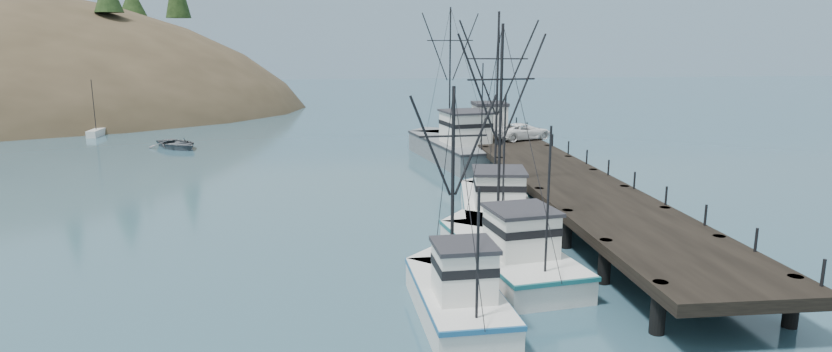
{
  "coord_description": "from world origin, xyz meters",
  "views": [
    {
      "loc": [
        0.33,
        -24.91,
        10.55
      ],
      "look_at": [
        4.35,
        12.79,
        2.5
      ],
      "focal_mm": 28.0,
      "sensor_mm": 36.0,
      "label": 1
    }
  ],
  "objects_px": {
    "pier": "(555,175)",
    "trawler_mid": "(456,295)",
    "pier_shed": "(489,117)",
    "pickup_truck": "(523,131)",
    "work_vessel": "(455,146)",
    "trawler_near": "(506,251)",
    "motorboat": "(177,148)",
    "trawler_far": "(496,204)"
  },
  "relations": [
    {
      "from": "trawler_near",
      "to": "trawler_far",
      "type": "relative_size",
      "value": 0.93
    },
    {
      "from": "pier_shed",
      "to": "trawler_far",
      "type": "bearing_deg",
      "value": -101.3
    },
    {
      "from": "work_vessel",
      "to": "motorboat",
      "type": "height_order",
      "value": "work_vessel"
    },
    {
      "from": "trawler_near",
      "to": "trawler_mid",
      "type": "bearing_deg",
      "value": -122.74
    },
    {
      "from": "pier_shed",
      "to": "pickup_truck",
      "type": "bearing_deg",
      "value": -67.19
    },
    {
      "from": "pier",
      "to": "motorboat",
      "type": "bearing_deg",
      "value": 141.49
    },
    {
      "from": "pier",
      "to": "trawler_mid",
      "type": "bearing_deg",
      "value": -118.71
    },
    {
      "from": "trawler_mid",
      "to": "motorboat",
      "type": "xyz_separation_m",
      "value": [
        -20.75,
        41.73,
        -0.82
      ]
    },
    {
      "from": "trawler_far",
      "to": "trawler_mid",
      "type": "bearing_deg",
      "value": -109.1
    },
    {
      "from": "trawler_far",
      "to": "work_vessel",
      "type": "relative_size",
      "value": 0.76
    },
    {
      "from": "trawler_mid",
      "to": "pier_shed",
      "type": "bearing_deg",
      "value": 75.66
    },
    {
      "from": "trawler_mid",
      "to": "trawler_far",
      "type": "bearing_deg",
      "value": 70.9
    },
    {
      "from": "trawler_far",
      "to": "motorboat",
      "type": "bearing_deg",
      "value": 132.11
    },
    {
      "from": "pier",
      "to": "work_vessel",
      "type": "bearing_deg",
      "value": 105.6
    },
    {
      "from": "pier",
      "to": "trawler_mid",
      "type": "distance_m",
      "value": 20.04
    },
    {
      "from": "trawler_near",
      "to": "pier_shed",
      "type": "xyz_separation_m",
      "value": [
        5.9,
        30.6,
        2.6
      ]
    },
    {
      "from": "trawler_mid",
      "to": "pier_shed",
      "type": "xyz_separation_m",
      "value": [
        9.09,
        35.56,
        2.6
      ]
    },
    {
      "from": "work_vessel",
      "to": "pier_shed",
      "type": "xyz_separation_m",
      "value": [
        3.67,
        2.98,
        2.19
      ]
    },
    {
      "from": "pickup_truck",
      "to": "pier_shed",
      "type": "bearing_deg",
      "value": 2.97
    },
    {
      "from": "trawler_mid",
      "to": "motorboat",
      "type": "relative_size",
      "value": 1.61
    },
    {
      "from": "pier",
      "to": "pickup_truck",
      "type": "distance_m",
      "value": 13.46
    },
    {
      "from": "work_vessel",
      "to": "pier_shed",
      "type": "distance_m",
      "value": 5.21
    },
    {
      "from": "work_vessel",
      "to": "pier_shed",
      "type": "relative_size",
      "value": 5.14
    },
    {
      "from": "pier",
      "to": "motorboat",
      "type": "distance_m",
      "value": 38.85
    },
    {
      "from": "pier",
      "to": "trawler_near",
      "type": "distance_m",
      "value": 14.17
    },
    {
      "from": "trawler_mid",
      "to": "pickup_truck",
      "type": "bearing_deg",
      "value": 70.33
    },
    {
      "from": "pier_shed",
      "to": "motorboat",
      "type": "height_order",
      "value": "pier_shed"
    },
    {
      "from": "trawler_near",
      "to": "motorboat",
      "type": "distance_m",
      "value": 43.88
    },
    {
      "from": "motorboat",
      "to": "work_vessel",
      "type": "bearing_deg",
      "value": -60.9
    },
    {
      "from": "trawler_mid",
      "to": "pickup_truck",
      "type": "distance_m",
      "value": 32.88
    },
    {
      "from": "motorboat",
      "to": "trawler_near",
      "type": "bearing_deg",
      "value": -98.56
    },
    {
      "from": "pier",
      "to": "trawler_far",
      "type": "bearing_deg",
      "value": -140.96
    },
    {
      "from": "trawler_near",
      "to": "pickup_truck",
      "type": "relative_size",
      "value": 2.3
    },
    {
      "from": "trawler_mid",
      "to": "pier_shed",
      "type": "height_order",
      "value": "trawler_mid"
    },
    {
      "from": "work_vessel",
      "to": "pickup_truck",
      "type": "relative_size",
      "value": 3.27
    },
    {
      "from": "trawler_mid",
      "to": "pier_shed",
      "type": "distance_m",
      "value": 36.8
    },
    {
      "from": "trawler_near",
      "to": "trawler_far",
      "type": "distance_m",
      "value": 8.74
    },
    {
      "from": "work_vessel",
      "to": "pier_shed",
      "type": "height_order",
      "value": "work_vessel"
    },
    {
      "from": "trawler_far",
      "to": "pier_shed",
      "type": "distance_m",
      "value": 22.57
    },
    {
      "from": "trawler_mid",
      "to": "pier_shed",
      "type": "relative_size",
      "value": 2.86
    },
    {
      "from": "pier_shed",
      "to": "motorboat",
      "type": "bearing_deg",
      "value": 168.33
    },
    {
      "from": "trawler_near",
      "to": "motorboat",
      "type": "height_order",
      "value": "trawler_near"
    }
  ]
}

